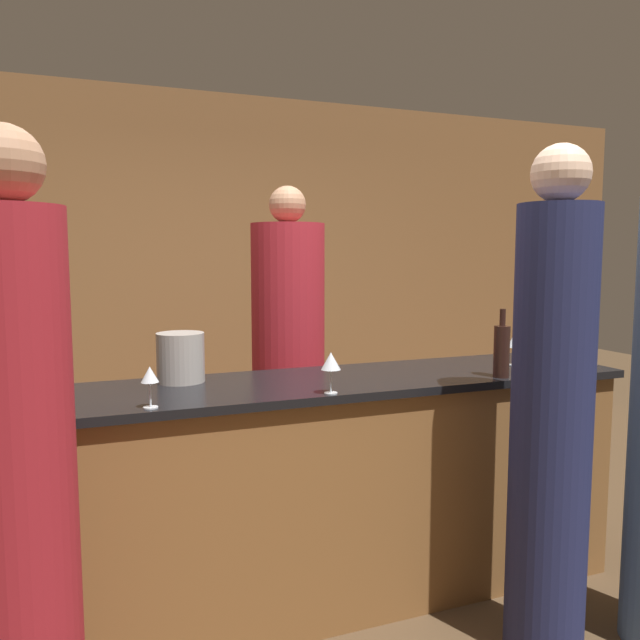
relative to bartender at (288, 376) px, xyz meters
name	(u,v)px	position (x,y,z in m)	size (l,w,h in m)	color
ground_plane	(320,599)	(-0.09, -0.72, -0.88)	(14.00, 14.00, 0.00)	#4C3823
back_wall	(208,273)	(-0.09, 1.74, 0.52)	(8.00, 0.06, 2.80)	brown
bar_counter	(320,491)	(-0.09, -0.72, -0.38)	(2.83, 0.62, 1.01)	brown
bartender	(288,376)	(0.00, 0.00, 0.00)	(0.40, 0.40, 1.91)	maroon
guest_0	(551,419)	(0.60, -1.36, 0.04)	(0.30, 0.30, 1.95)	#1E234C
guest_1	(20,491)	(-1.23, -1.35, 0.01)	(0.30, 0.30, 1.89)	maroon
wine_bottle_0	(502,350)	(0.68, -0.96, 0.24)	(0.07, 0.07, 0.30)	black
ice_bucket	(181,357)	(-0.66, -0.55, 0.23)	(0.20, 0.20, 0.21)	#9E9993
wine_glass_0	(150,377)	(-0.84, -0.98, 0.24)	(0.06, 0.06, 0.15)	silver
wine_glass_1	(534,339)	(1.02, -0.76, 0.25)	(0.07, 0.07, 0.17)	silver
wine_glass_2	(331,362)	(-0.15, -0.99, 0.25)	(0.08, 0.08, 0.16)	silver
wine_glass_3	(513,343)	(0.92, -0.73, 0.23)	(0.06, 0.06, 0.15)	silver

